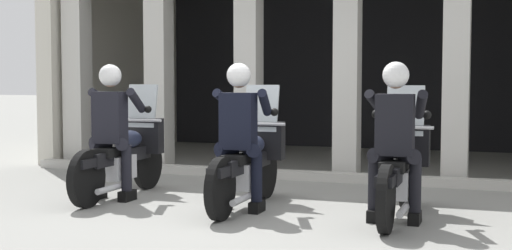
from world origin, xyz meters
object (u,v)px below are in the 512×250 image
(police_officer_right, at_px, (395,128))
(motorcycle_left, at_px, (125,155))
(police_officer_left, at_px, (111,120))
(police_officer_center, at_px, (239,124))
(motorcycle_right, at_px, (399,169))
(motorcycle_center, at_px, (249,162))

(police_officer_right, bearing_deg, motorcycle_left, 172.68)
(police_officer_left, xyz_separation_m, police_officer_center, (1.65, -0.15, 0.00))
(motorcycle_left, relative_size, motorcycle_right, 1.00)
(police_officer_center, bearing_deg, police_officer_right, -1.28)
(police_officer_left, height_order, motorcycle_center, police_officer_left)
(motorcycle_left, xyz_separation_m, police_officer_left, (-0.00, -0.28, 0.44))
(motorcycle_center, xyz_separation_m, police_officer_right, (1.65, -0.33, 0.44))
(police_officer_center, distance_m, police_officer_right, 1.65)
(motorcycle_left, xyz_separation_m, police_officer_center, (1.65, -0.44, 0.44))
(motorcycle_left, bearing_deg, motorcycle_center, -3.07)
(police_officer_right, bearing_deg, police_officer_left, 177.54)
(police_officer_right, bearing_deg, motorcycle_center, 169.75)
(motorcycle_right, bearing_deg, police_officer_center, -170.79)
(police_officer_left, distance_m, police_officer_center, 1.66)
(motorcycle_center, height_order, police_officer_right, police_officer_right)
(motorcycle_right, height_order, police_officer_right, police_officer_right)
(police_officer_left, relative_size, police_officer_center, 1.00)
(motorcycle_left, height_order, police_officer_right, police_officer_right)
(motorcycle_center, bearing_deg, police_officer_left, -175.28)
(motorcycle_right, bearing_deg, motorcycle_left, 177.54)
(motorcycle_center, relative_size, motorcycle_right, 1.00)
(motorcycle_left, xyz_separation_m, police_officer_right, (3.30, -0.48, 0.44))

